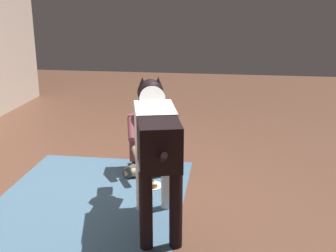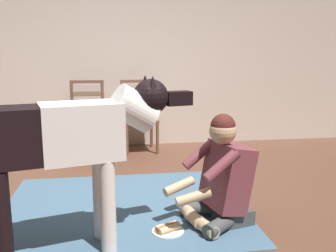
# 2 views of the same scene
# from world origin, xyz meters

# --- Properties ---
(ground_plane) EXTENTS (13.68, 13.68, 0.00)m
(ground_plane) POSITION_xyz_m (0.00, 0.00, 0.00)
(ground_plane) COLOR brown
(back_wall) EXTENTS (7.91, 0.10, 2.60)m
(back_wall) POSITION_xyz_m (0.00, 2.59, 1.30)
(back_wall) COLOR beige
(back_wall) RESTS_ON ground
(area_rug) EXTENTS (2.06, 1.80, 0.01)m
(area_rug) POSITION_xyz_m (-0.16, 0.17, 0.00)
(area_rug) COLOR #42627B
(area_rug) RESTS_ON ground
(dining_chair_left_of_pair) EXTENTS (0.47, 0.48, 0.98)m
(dining_chair_left_of_pair) POSITION_xyz_m (-0.56, 2.22, 0.54)
(dining_chair_left_of_pair) COLOR brown
(dining_chair_left_of_pair) RESTS_ON ground
(dining_chair_right_of_pair) EXTENTS (0.50, 0.50, 0.98)m
(dining_chair_right_of_pair) POSITION_xyz_m (0.14, 2.22, 0.54)
(dining_chair_right_of_pair) COLOR brown
(dining_chair_right_of_pair) RESTS_ON ground
(person_sitting_on_floor) EXTENTS (0.72, 0.58, 0.87)m
(person_sitting_on_floor) POSITION_xyz_m (0.60, -0.24, 0.36)
(person_sitting_on_floor) COLOR #434646
(person_sitting_on_floor) RESTS_ON ground
(large_dog) EXTENTS (1.55, 0.55, 1.18)m
(large_dog) POSITION_xyz_m (-0.49, -0.52, 0.78)
(large_dog) COLOR white
(large_dog) RESTS_ON ground
(hot_dog_on_plate) EXTENTS (0.24, 0.24, 0.06)m
(hot_dog_on_plate) POSITION_xyz_m (0.16, -0.36, 0.03)
(hot_dog_on_plate) COLOR silver
(hot_dog_on_plate) RESTS_ON ground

